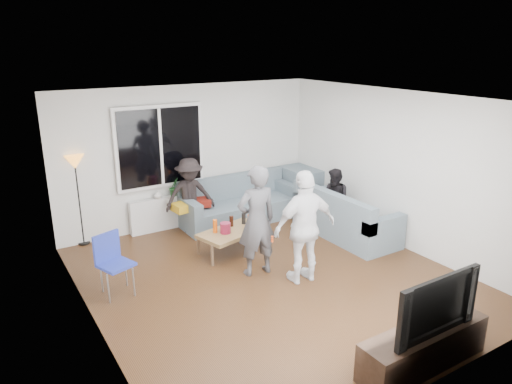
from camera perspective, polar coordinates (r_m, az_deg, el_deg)
floor at (r=7.14m, az=1.90°, el=-10.36°), size 5.00×5.50×0.04m
ceiling at (r=6.35m, az=2.14°, el=11.19°), size 5.00×5.50×0.04m
wall_back at (r=8.98m, az=-7.92°, el=4.36°), size 5.00×0.04×2.60m
wall_front at (r=4.76m, az=21.19°, el=-8.88°), size 5.00×0.04×2.60m
wall_left at (r=5.70m, az=-19.59°, el=-4.31°), size 0.04×5.50×2.60m
wall_right at (r=8.25m, az=16.71°, el=2.61°), size 0.04×5.50×2.60m
window_frame at (r=8.63m, az=-11.42°, el=5.35°), size 1.62×0.06×1.47m
window_glass at (r=8.59m, az=-11.32°, el=5.30°), size 1.50×0.02×1.35m
window_mullion at (r=8.58m, az=-11.29°, el=5.29°), size 0.05×0.03×1.35m
radiator at (r=8.93m, az=-10.85°, el=-2.49°), size 1.30×0.12×0.62m
potted_plant at (r=8.82m, az=-9.78°, el=0.60°), size 0.22×0.20×0.34m
vase at (r=8.74m, az=-11.65°, el=-0.31°), size 0.17×0.17×0.15m
sofa_back_section at (r=9.12m, az=-1.93°, el=-0.98°), size 2.30×0.85×0.85m
sofa_right_section at (r=8.60m, az=10.70°, el=-2.46°), size 2.00×0.85×0.85m
sofa_corner at (r=9.98m, az=6.01°, el=0.56°), size 0.85×0.85×0.85m
cushion_yellow at (r=8.59m, az=-8.60°, el=-1.77°), size 0.41×0.36×0.14m
cushion_red at (r=8.80m, az=-6.63°, el=-1.22°), size 0.44×0.40×0.13m
coffee_table at (r=7.84m, az=-2.81°, el=-5.94°), size 1.21×0.85×0.40m
pitcher at (r=7.63m, az=-3.68°, el=-4.31°), size 0.17×0.17×0.17m
side_chair at (r=6.79m, az=-16.38°, el=-8.44°), size 0.51×0.51×0.86m
floor_lamp at (r=8.51m, az=-20.40°, el=-0.97°), size 0.32×0.32×1.56m
player_left at (r=6.94m, az=0.07°, el=-3.49°), size 0.64×0.46×1.66m
player_right at (r=6.77m, az=5.87°, el=-4.20°), size 1.00×0.49×1.65m
spectator_right at (r=8.76m, az=9.43°, el=-0.97°), size 0.53×0.63×1.15m
spectator_back at (r=8.63m, az=-7.91°, el=-0.42°), size 0.97×0.68×1.37m
tv_console at (r=5.61m, az=19.38°, el=-17.13°), size 1.60×0.40×0.44m
television at (r=5.33m, az=19.99°, el=-12.22°), size 1.15×0.15×0.66m
bottle_c at (r=7.90m, az=-2.96°, el=-3.50°), size 0.07×0.07×0.18m
bottle_e at (r=7.99m, az=-1.48°, el=-3.16°), size 0.07×0.07×0.19m
bottle_a at (r=7.66m, az=-4.92°, el=-4.09°), size 0.07×0.07×0.21m
bottle_d at (r=7.76m, az=-0.74°, el=-3.60°), size 0.07×0.07×0.25m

